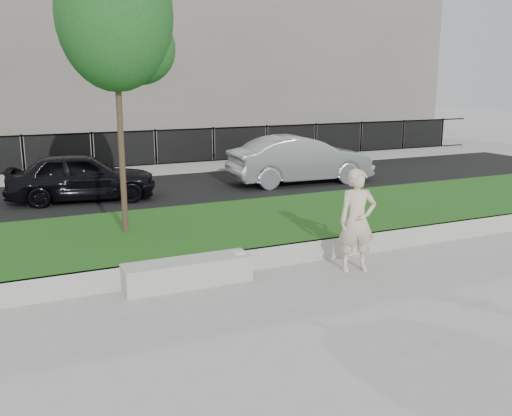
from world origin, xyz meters
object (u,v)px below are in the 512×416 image
stone_bench (188,272)px  car_dark (82,176)px  young_tree (119,21)px  man (357,221)px  book (239,253)px  car_silver (301,160)px

stone_bench → car_dark: 7.56m
young_tree → man: bearing=-41.4°
man → book: (-2.06, 0.52, -0.47)m
car_dark → car_silver: bearing=-82.4°
stone_bench → man: size_ratio=1.17×
young_tree → book: bearing=-61.5°
car_dark → car_silver: size_ratio=0.86×
stone_bench → man: bearing=-10.4°
young_tree → car_silver: (6.67, 4.90, -3.62)m
stone_bench → book: (0.93, -0.03, 0.23)m
stone_bench → car_silver: car_silver is taller
car_silver → book: bearing=147.4°
man → car_silver: (3.27, 7.91, -0.12)m
book → car_silver: (5.33, 7.39, 0.35)m
car_silver → car_dark: bearing=91.9°
man → young_tree: size_ratio=0.33×
young_tree → car_dark: size_ratio=1.39×
young_tree → car_silver: young_tree is taller
young_tree → car_silver: 9.04m
car_silver → stone_bench: bearing=142.9°
man → car_silver: size_ratio=0.40×
book → young_tree: bearing=123.4°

